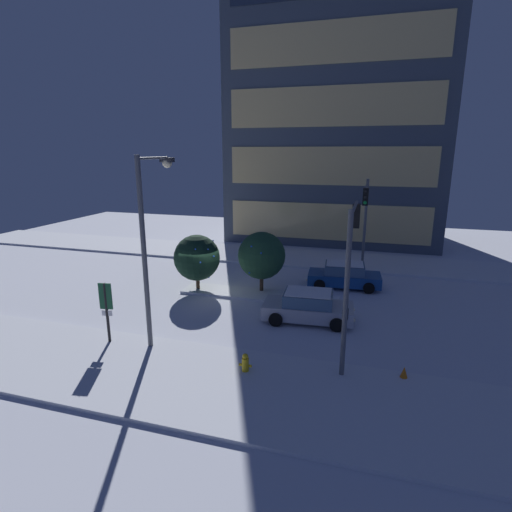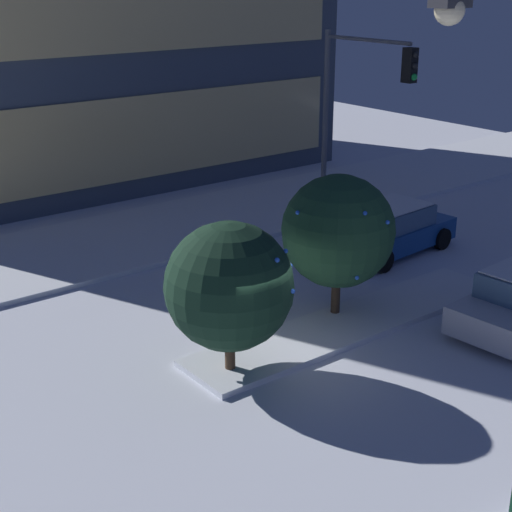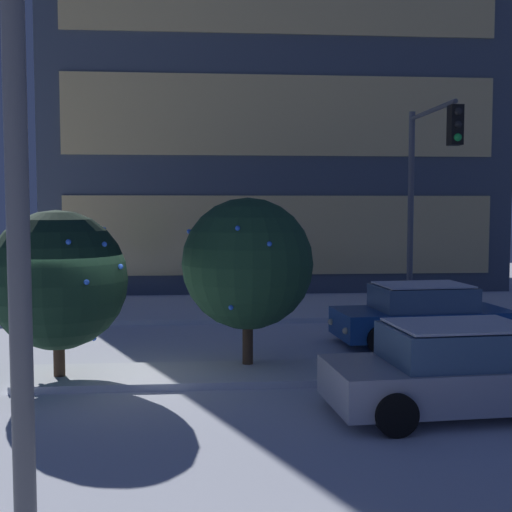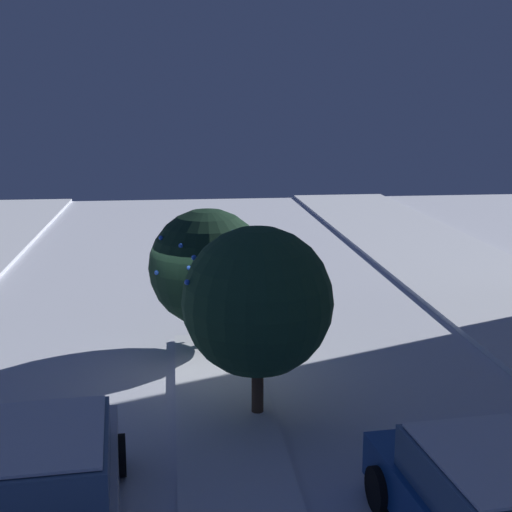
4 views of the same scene
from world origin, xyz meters
name	(u,v)px [view 2 (image 2 of 4)]	position (x,y,z in m)	size (l,w,h in m)	color
ground	(256,366)	(0.00, 0.00, 0.00)	(52.00, 52.00, 0.00)	silver
curb_strip_far	(74,251)	(0.00, 8.97, 0.07)	(52.00, 5.20, 0.14)	silver
median_strip	(352,322)	(3.09, 0.18, 0.07)	(9.00, 1.80, 0.14)	silver
car_far	(390,230)	(7.59, 3.19, 0.71)	(4.49, 2.35, 1.49)	#19478C
traffic_light_corner_far_right	(358,96)	(8.52, 5.69, 4.32)	(0.32, 3.90, 6.25)	#565960
decorated_tree_median	(229,286)	(-0.64, 0.07, 2.01)	(2.68, 2.68, 3.35)	#473323
decorated_tree_left_of_median	(338,231)	(3.07, 0.78, 2.23)	(2.72, 2.72, 3.60)	#473323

